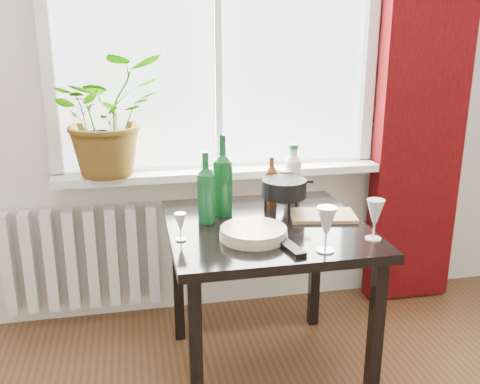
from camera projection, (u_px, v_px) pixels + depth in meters
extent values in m
cube|color=white|center=(217.00, 19.00, 2.68)|extent=(1.72, 0.08, 1.62)
cube|color=silver|center=(221.00, 172.00, 2.84)|extent=(1.72, 0.20, 0.04)
cube|color=#380506|center=(425.00, 79.00, 2.89)|extent=(0.50, 0.12, 2.56)
cube|color=silver|center=(82.00, 258.00, 2.85)|extent=(0.80, 0.10, 0.55)
cube|color=black|center=(267.00, 228.00, 2.33)|extent=(0.85, 0.85, 0.04)
cube|color=black|center=(196.00, 360.00, 2.02)|extent=(0.05, 0.05, 0.70)
cube|color=black|center=(178.00, 277.00, 2.70)|extent=(0.05, 0.05, 0.70)
cube|color=black|center=(375.00, 339.00, 2.16)|extent=(0.05, 0.05, 0.70)
cube|color=black|center=(315.00, 265.00, 2.85)|extent=(0.05, 0.05, 0.70)
imported|color=#3A671B|center=(108.00, 115.00, 2.63)|extent=(0.67, 0.63, 0.60)
cylinder|color=beige|center=(253.00, 233.00, 2.16)|extent=(0.35, 0.35, 0.05)
cube|color=black|center=(291.00, 248.00, 2.04)|extent=(0.08, 0.17, 0.02)
cube|color=#9B7346|center=(323.00, 216.00, 2.40)|extent=(0.32, 0.24, 0.02)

